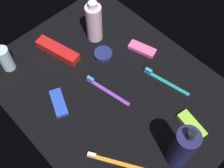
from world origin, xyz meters
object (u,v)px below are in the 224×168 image
(lotion_bottle, at_px, (182,148))
(deodorant_stick, at_px, (6,59))
(toothbrush_teal, at_px, (164,80))
(toothbrush_orange, at_px, (112,161))
(snack_bar_pink, at_px, (142,49))
(cream_tin_left, at_px, (103,54))
(bodywash_bottle, at_px, (94,22))
(toothpaste_box_red, at_px, (58,51))
(snack_bar_blue, at_px, (59,103))
(snack_bar_lime, at_px, (192,125))
(toothbrush_purple, at_px, (105,89))

(lotion_bottle, bearing_deg, deodorant_stick, 16.01)
(toothbrush_teal, relative_size, toothbrush_orange, 1.12)
(snack_bar_pink, height_order, cream_tin_left, cream_tin_left)
(bodywash_bottle, bearing_deg, lotion_bottle, 165.17)
(cream_tin_left, bearing_deg, deodorant_stick, 55.00)
(toothpaste_box_red, distance_m, cream_tin_left, 0.17)
(toothbrush_teal, distance_m, toothpaste_box_red, 0.41)
(lotion_bottle, xyz_separation_m, deodorant_stick, (0.64, 0.18, -0.04))
(snack_bar_blue, xyz_separation_m, snack_bar_lime, (-0.36, -0.26, 0.00))
(deodorant_stick, height_order, toothbrush_orange, deodorant_stick)
(bodywash_bottle, distance_m, snack_bar_blue, 0.33)
(snack_bar_lime, bearing_deg, toothbrush_teal, -9.80)
(snack_bar_lime, bearing_deg, lotion_bottle, 115.74)
(toothpaste_box_red, xyz_separation_m, snack_bar_pink, (-0.21, -0.24, -0.01))
(snack_bar_lime, bearing_deg, cream_tin_left, 12.28)
(cream_tin_left, bearing_deg, lotion_bottle, 167.10)
(snack_bar_blue, height_order, snack_bar_lime, same)
(snack_bar_pink, bearing_deg, lotion_bottle, 130.67)
(lotion_bottle, distance_m, toothpaste_box_red, 0.57)
(snack_bar_lime, relative_size, cream_tin_left, 1.50)
(lotion_bottle, xyz_separation_m, toothpaste_box_red, (0.57, 0.01, -0.07))
(lotion_bottle, bearing_deg, snack_bar_lime, -74.35)
(deodorant_stick, distance_m, toothbrush_teal, 0.57)
(bodywash_bottle, distance_m, toothbrush_purple, 0.26)
(cream_tin_left, bearing_deg, toothbrush_purple, 139.77)
(deodorant_stick, distance_m, cream_tin_left, 0.35)
(lotion_bottle, relative_size, bodywash_bottle, 1.17)
(bodywash_bottle, xyz_separation_m, toothbrush_orange, (-0.40, 0.29, -0.07))
(bodywash_bottle, distance_m, toothbrush_orange, 0.50)
(cream_tin_left, bearing_deg, snack_bar_lime, -177.81)
(bodywash_bottle, height_order, toothbrush_teal, bodywash_bottle)
(toothbrush_orange, height_order, snack_bar_blue, toothbrush_orange)
(toothbrush_purple, xyz_separation_m, cream_tin_left, (0.11, -0.10, 0.00))
(lotion_bottle, height_order, cream_tin_left, lotion_bottle)
(toothpaste_box_red, bearing_deg, toothbrush_orange, 148.67)
(snack_bar_lime, distance_m, cream_tin_left, 0.41)
(lotion_bottle, bearing_deg, snack_bar_blue, 20.39)
(snack_bar_blue, distance_m, snack_bar_lime, 0.45)
(toothbrush_teal, relative_size, toothbrush_purple, 1.00)
(toothbrush_purple, bearing_deg, deodorant_stick, 30.80)
(toothbrush_teal, height_order, toothpaste_box_red, toothpaste_box_red)
(lotion_bottle, bearing_deg, toothbrush_orange, 50.27)
(toothbrush_purple, distance_m, snack_bar_lime, 0.31)
(toothbrush_orange, bearing_deg, snack_bar_blue, -1.18)
(deodorant_stick, relative_size, snack_bar_blue, 0.96)
(lotion_bottle, distance_m, toothbrush_purple, 0.34)
(toothbrush_teal, relative_size, cream_tin_left, 2.58)
(bodywash_bottle, xyz_separation_m, snack_bar_pink, (-0.17, -0.09, -0.07))
(snack_bar_blue, bearing_deg, lotion_bottle, -137.10)
(bodywash_bottle, height_order, toothbrush_orange, bodywash_bottle)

